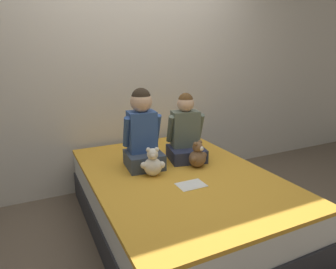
{
  "coord_description": "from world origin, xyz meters",
  "views": [
    {
      "loc": [
        -1.07,
        -2.02,
        1.5
      ],
      "look_at": [
        0.0,
        0.19,
        0.79
      ],
      "focal_mm": 32.0,
      "sensor_mm": 36.0,
      "label": 1
    }
  ],
  "objects": [
    {
      "name": "teddy_bear_held_by_right_child",
      "position": [
        0.21,
        0.05,
        0.61
      ],
      "size": [
        0.19,
        0.15,
        0.23
      ],
      "rotation": [
        0.0,
        0.0,
        0.38
      ],
      "color": "brown",
      "rests_on": "bed"
    },
    {
      "name": "wall_behind_bed",
      "position": [
        0.0,
        1.08,
        1.25
      ],
      "size": [
        8.0,
        0.06,
        2.5
      ],
      "color": "beige",
      "rests_on": "ground_plane"
    },
    {
      "name": "child_on_right",
      "position": [
        0.22,
        0.27,
        0.76
      ],
      "size": [
        0.37,
        0.36,
        0.61
      ],
      "rotation": [
        0.0,
        0.0,
        -0.2
      ],
      "color": "#282D47",
      "rests_on": "bed"
    },
    {
      "name": "bed",
      "position": [
        0.0,
        0.0,
        0.25
      ],
      "size": [
        1.41,
        1.98,
        0.51
      ],
      "color": "#2D2D33",
      "rests_on": "ground_plane"
    },
    {
      "name": "child_on_left",
      "position": [
        -0.2,
        0.27,
        0.81
      ],
      "size": [
        0.33,
        0.33,
        0.68
      ],
      "rotation": [
        0.0,
        0.0,
        -0.08
      ],
      "color": "#384251",
      "rests_on": "bed"
    },
    {
      "name": "ground_plane",
      "position": [
        0.0,
        0.0,
        0.0
      ],
      "size": [
        14.0,
        14.0,
        0.0
      ],
      "primitive_type": "plane",
      "color": "brown"
    },
    {
      "name": "sign_card",
      "position": [
        -0.02,
        -0.25,
        0.51
      ],
      "size": [
        0.21,
        0.15,
        0.0
      ],
      "color": "white",
      "rests_on": "bed"
    },
    {
      "name": "teddy_bear_held_by_left_child",
      "position": [
        -0.21,
        0.05,
        0.61
      ],
      "size": [
        0.19,
        0.15,
        0.24
      ],
      "rotation": [
        0.0,
        0.0,
        -0.35
      ],
      "color": "silver",
      "rests_on": "bed"
    }
  ]
}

